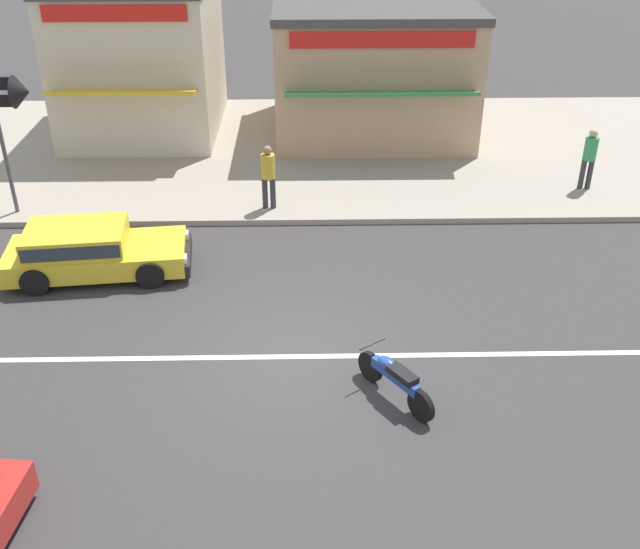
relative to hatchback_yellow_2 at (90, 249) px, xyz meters
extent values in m
plane|color=#383535|center=(4.42, -3.21, -0.59)|extent=(160.00, 160.00, 0.00)
cube|color=silver|center=(4.42, -3.21, -0.59)|extent=(50.40, 0.14, 0.01)
cube|color=#9E9384|center=(4.42, 7.25, -0.51)|extent=(68.00, 10.00, 0.15)
cube|color=yellow|center=(0.13, 0.01, -0.18)|extent=(3.96, 2.01, 0.48)
cube|color=yellow|center=(-0.25, -0.03, 0.29)|extent=(2.24, 1.67, 0.46)
cube|color=#28333D|center=(-0.25, -0.03, 0.29)|extent=(2.16, 1.69, 0.29)
cube|color=black|center=(2.08, 0.22, -0.28)|extent=(0.28, 1.59, 0.28)
cube|color=white|center=(1.99, 0.78, -0.08)|extent=(0.10, 0.25, 0.14)
cube|color=white|center=(2.11, -0.35, -0.08)|extent=(0.10, 0.25, 0.14)
cylinder|color=black|center=(1.23, 0.90, -0.29)|extent=(0.62, 0.28, 0.60)
cylinder|color=black|center=(1.39, -0.63, -0.29)|extent=(0.62, 0.28, 0.60)
cylinder|color=black|center=(-1.12, 0.66, -0.29)|extent=(0.62, 0.28, 0.60)
cylinder|color=black|center=(-0.96, -0.87, -0.29)|extent=(0.62, 0.28, 0.60)
cylinder|color=black|center=(5.80, -3.90, -0.31)|extent=(0.40, 0.52, 0.56)
cylinder|color=black|center=(6.54, -4.97, -0.31)|extent=(0.40, 0.52, 0.56)
cube|color=#23479E|center=(6.17, -4.44, -0.11)|extent=(0.74, 0.99, 0.18)
cube|color=black|center=(6.26, -4.57, 0.03)|extent=(0.53, 0.62, 0.12)
ellipsoid|color=#23479E|center=(6.04, -4.25, 0.01)|extent=(0.43, 0.47, 0.22)
cylinder|color=#232326|center=(5.82, -3.93, 0.19)|extent=(0.48, 0.34, 0.03)
cylinder|color=#4C4C51|center=(-2.58, 2.89, 0.92)|extent=(0.10, 0.10, 2.71)
cone|color=black|center=(-1.86, 2.85, 2.62)|extent=(0.36, 0.77, 0.77)
cylinder|color=#333338|center=(3.67, 2.99, -0.03)|extent=(0.14, 0.14, 0.82)
cylinder|color=#333338|center=(3.87, 2.99, -0.03)|extent=(0.14, 0.14, 0.82)
cylinder|color=gold|center=(3.77, 2.99, 0.69)|extent=(0.34, 0.34, 0.61)
sphere|color=#997051|center=(3.77, 2.99, 1.10)|extent=(0.22, 0.22, 0.22)
cylinder|color=#333338|center=(12.07, 4.05, -0.03)|extent=(0.14, 0.14, 0.82)
cylinder|color=#333338|center=(12.27, 4.05, -0.03)|extent=(0.14, 0.14, 0.82)
cylinder|color=#389956|center=(12.17, 4.05, 0.69)|extent=(0.34, 0.34, 0.62)
sphere|color=#D6AD89|center=(12.17, 4.05, 1.11)|extent=(0.22, 0.22, 0.22)
cube|color=tan|center=(6.82, 9.06, 1.43)|extent=(5.94, 5.50, 3.73)
cube|color=#474442|center=(6.82, 9.06, 3.41)|extent=(6.06, 5.62, 0.24)
cube|color=#33844C|center=(6.82, 5.96, 1.61)|extent=(5.34, 0.90, 0.28)
cube|color=red|center=(6.82, 6.29, 2.99)|extent=(5.05, 0.08, 0.44)
cube|color=beige|center=(-0.38, 9.33, 1.76)|extent=(4.58, 5.54, 4.41)
cube|color=gold|center=(-0.38, 6.21, 1.61)|extent=(4.12, 0.90, 0.28)
cube|color=red|center=(-0.38, 6.54, 3.67)|extent=(3.89, 0.08, 0.44)
camera|label=1|loc=(4.70, -14.38, 7.63)|focal=42.00mm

